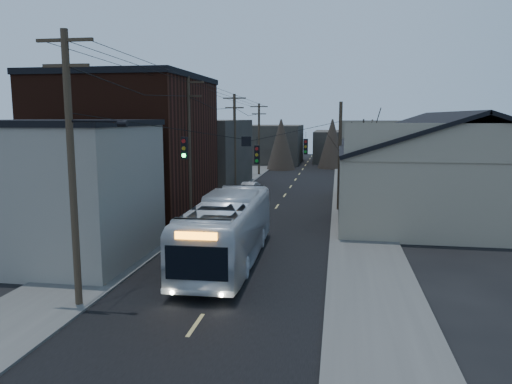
# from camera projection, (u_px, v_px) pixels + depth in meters

# --- Properties ---
(ground) EXTENTS (160.00, 160.00, 0.00)m
(ground) POSITION_uv_depth(u_px,v_px,m) (178.00, 351.00, 15.79)
(ground) COLOR black
(ground) RESTS_ON ground
(road_surface) EXTENTS (9.00, 110.00, 0.02)m
(road_surface) POSITION_uv_depth(u_px,v_px,m) (282.00, 199.00, 45.06)
(road_surface) COLOR black
(road_surface) RESTS_ON ground
(sidewalk_left) EXTENTS (4.00, 110.00, 0.12)m
(sidewalk_left) POSITION_uv_depth(u_px,v_px,m) (213.00, 196.00, 46.10)
(sidewalk_left) COLOR #474744
(sidewalk_left) RESTS_ON ground
(sidewalk_right) EXTENTS (4.00, 110.00, 0.12)m
(sidewalk_right) POSITION_uv_depth(u_px,v_px,m) (356.00, 200.00, 44.01)
(sidewalk_right) COLOR #474744
(sidewalk_right) RESTS_ON ground
(building_clapboard) EXTENTS (8.00, 8.00, 7.00)m
(building_clapboard) POSITION_uv_depth(u_px,v_px,m) (63.00, 193.00, 25.49)
(building_clapboard) COLOR gray
(building_clapboard) RESTS_ON ground
(building_brick) EXTENTS (10.00, 12.00, 10.00)m
(building_brick) POSITION_uv_depth(u_px,v_px,m) (131.00, 149.00, 36.16)
(building_brick) COLOR black
(building_brick) RESTS_ON ground
(building_left_far) EXTENTS (9.00, 14.00, 7.00)m
(building_left_far) POSITION_uv_depth(u_px,v_px,m) (198.00, 154.00, 51.92)
(building_left_far) COLOR #302C26
(building_left_far) RESTS_ON ground
(warehouse) EXTENTS (16.16, 20.60, 7.73)m
(warehouse) POSITION_uv_depth(u_px,v_px,m) (446.00, 179.00, 37.69)
(warehouse) COLOR gray
(warehouse) RESTS_ON ground
(building_far_left) EXTENTS (10.00, 12.00, 6.00)m
(building_far_left) POSITION_uv_depth(u_px,v_px,m) (269.00, 144.00, 79.72)
(building_far_left) COLOR #302C26
(building_far_left) RESTS_ON ground
(building_far_right) EXTENTS (12.00, 14.00, 5.00)m
(building_far_right) POSITION_uv_depth(u_px,v_px,m) (351.00, 146.00, 82.59)
(building_far_right) COLOR #302C26
(building_far_right) RESTS_ON ground
(bare_tree) EXTENTS (0.40, 0.40, 7.20)m
(bare_tree) POSITION_uv_depth(u_px,v_px,m) (362.00, 173.00, 33.72)
(bare_tree) COLOR black
(bare_tree) RESTS_ON ground
(utility_lines) EXTENTS (11.24, 45.28, 10.50)m
(utility_lines) POSITION_uv_depth(u_px,v_px,m) (235.00, 148.00, 39.10)
(utility_lines) COLOR #382B1E
(utility_lines) RESTS_ON ground
(bus) EXTENTS (3.13, 12.34, 3.42)m
(bus) POSITION_uv_depth(u_px,v_px,m) (228.00, 230.00, 25.14)
(bus) COLOR silver
(bus) RESTS_ON ground
(parked_car) EXTENTS (1.73, 3.86, 1.23)m
(parked_car) POSITION_uv_depth(u_px,v_px,m) (249.00, 189.00, 47.00)
(parked_car) COLOR #9A9DA1
(parked_car) RESTS_ON ground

